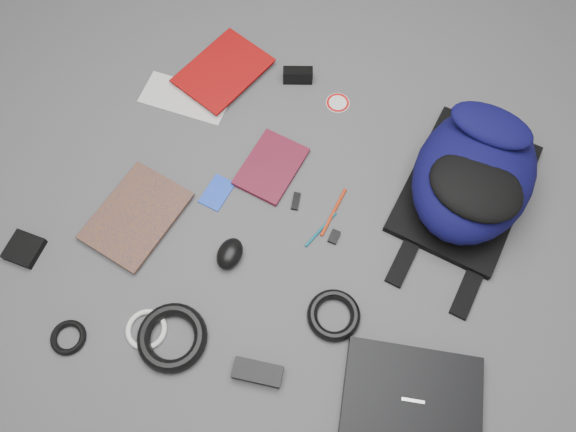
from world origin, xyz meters
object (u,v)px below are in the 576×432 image
at_px(backpack, 474,173).
at_px(comic_book, 108,199).
at_px(mouse, 230,254).
at_px(power_brick, 258,372).
at_px(dvd_case, 271,167).
at_px(compact_camera, 298,75).
at_px(laptop, 412,401).
at_px(textbook_red, 200,55).
at_px(pouch, 24,249).

bearing_deg(backpack, comic_book, -150.03).
height_order(mouse, power_brick, mouse).
bearing_deg(power_brick, dvd_case, 99.51).
bearing_deg(dvd_case, compact_camera, 104.38).
relative_size(comic_book, power_brick, 2.27).
relative_size(laptop, textbook_red, 1.21).
distance_m(textbook_red, compact_camera, 0.30).
bearing_deg(textbook_red, mouse, -39.18).
bearing_deg(compact_camera, power_brick, -96.12).
distance_m(backpack, mouse, 0.65).
bearing_deg(backpack, power_brick, -110.47).
bearing_deg(dvd_case, mouse, -82.74).
distance_m(power_brick, pouch, 0.67).
bearing_deg(pouch, compact_camera, 60.51).
relative_size(backpack, laptop, 1.47).
distance_m(laptop, dvd_case, 0.69).
height_order(compact_camera, power_brick, compact_camera).
bearing_deg(mouse, power_brick, -52.90).
xyz_separation_m(dvd_case, pouch, (-0.48, -0.47, 0.00)).
xyz_separation_m(power_brick, pouch, (-0.67, 0.04, -0.00)).
bearing_deg(textbook_red, backpack, 9.13).
height_order(backpack, compact_camera, backpack).
distance_m(dvd_case, power_brick, 0.55).
bearing_deg(compact_camera, dvd_case, -103.63).
bearing_deg(mouse, dvd_case, 91.01).
xyz_separation_m(textbook_red, power_brick, (0.54, -0.77, 0.00)).
relative_size(textbook_red, power_brick, 2.23).
bearing_deg(textbook_red, pouch, -83.07).
xyz_separation_m(compact_camera, mouse, (0.06, -0.58, -0.00)).
bearing_deg(power_brick, compact_camera, 95.36).
bearing_deg(mouse, textbook_red, 122.84).
distance_m(comic_book, mouse, 0.37).
distance_m(laptop, mouse, 0.55).
xyz_separation_m(comic_book, compact_camera, (0.31, 0.56, 0.01)).
distance_m(compact_camera, pouch, 0.88).
bearing_deg(power_brick, laptop, 1.69).
distance_m(textbook_red, comic_book, 0.52).
bearing_deg(laptop, backpack, 79.85).
bearing_deg(pouch, power_brick, -3.79).
bearing_deg(mouse, backpack, 39.44).
relative_size(textbook_red, compact_camera, 3.00).
bearing_deg(dvd_case, backpack, 21.19).
height_order(compact_camera, pouch, compact_camera).
bearing_deg(laptop, power_brick, 178.88).
relative_size(power_brick, pouch, 1.40).
relative_size(backpack, compact_camera, 5.35).
relative_size(compact_camera, pouch, 1.04).
height_order(laptop, mouse, mouse).
xyz_separation_m(comic_book, power_brick, (0.55, -0.25, 0.00)).
distance_m(mouse, pouch, 0.53).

